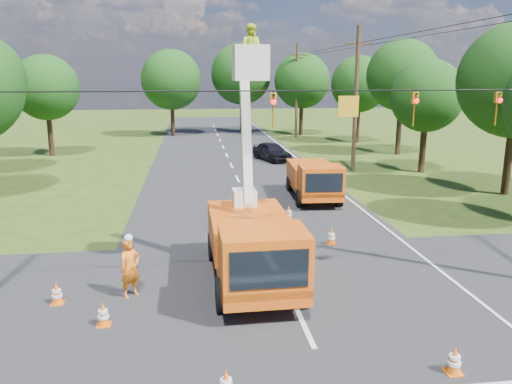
{
  "coord_description": "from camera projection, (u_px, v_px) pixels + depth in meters",
  "views": [
    {
      "loc": [
        -2.89,
        -12.06,
        6.74
      ],
      "look_at": [
        -0.65,
        5.36,
        2.6
      ],
      "focal_mm": 35.0,
      "sensor_mm": 36.0,
      "label": 1
    }
  ],
  "objects": [
    {
      "name": "ground",
      "position": [
        238.0,
        180.0,
        32.86
      ],
      "size": [
        140.0,
        140.0,
        0.0
      ],
      "primitive_type": "plane",
      "color": "#2B4314",
      "rests_on": "ground"
    },
    {
      "name": "road_main",
      "position": [
        238.0,
        180.0,
        32.86
      ],
      "size": [
        12.0,
        100.0,
        0.06
      ],
      "primitive_type": "cube",
      "color": "black",
      "rests_on": "ground"
    },
    {
      "name": "road_cross",
      "position": [
        291.0,
        297.0,
        15.48
      ],
      "size": [
        56.0,
        10.0,
        0.07
      ],
      "primitive_type": "cube",
      "color": "black",
      "rests_on": "ground"
    },
    {
      "name": "edge_line",
      "position": [
        320.0,
        177.0,
        33.55
      ],
      "size": [
        0.12,
        90.0,
        0.02
      ],
      "primitive_type": "cube",
      "color": "silver",
      "rests_on": "ground"
    },
    {
      "name": "bucket_truck",
      "position": [
        253.0,
        233.0,
        16.19
      ],
      "size": [
        2.78,
        6.77,
        8.26
      ],
      "rotation": [
        0.0,
        0.0,
        0.02
      ],
      "color": "#E44710",
      "rests_on": "ground"
    },
    {
      "name": "second_truck",
      "position": [
        314.0,
        179.0,
        27.4
      ],
      "size": [
        2.65,
        6.05,
        2.22
      ],
      "rotation": [
        0.0,
        0.0,
        -0.06
      ],
      "color": "#E44710",
      "rests_on": "ground"
    },
    {
      "name": "ground_worker",
      "position": [
        130.0,
        268.0,
        15.32
      ],
      "size": [
        0.82,
        0.79,
        1.89
      ],
      "primitive_type": "imported",
      "rotation": [
        0.0,
        0.0,
        0.7
      ],
      "color": "#FE5615",
      "rests_on": "ground"
    },
    {
      "name": "distant_car",
      "position": [
        272.0,
        151.0,
        40.01
      ],
      "size": [
        3.04,
        4.66,
        1.48
      ],
      "primitive_type": "imported",
      "rotation": [
        0.0,
        0.0,
        0.33
      ],
      "color": "black",
      "rests_on": "ground"
    },
    {
      "name": "traffic_cone_0",
      "position": [
        226.0,
        384.0,
        10.54
      ],
      "size": [
        0.38,
        0.38,
        0.71
      ],
      "color": "orange",
      "rests_on": "ground"
    },
    {
      "name": "traffic_cone_1",
      "position": [
        454.0,
        360.0,
        11.43
      ],
      "size": [
        0.38,
        0.38,
        0.71
      ],
      "color": "orange",
      "rests_on": "ground"
    },
    {
      "name": "traffic_cone_2",
      "position": [
        331.0,
        236.0,
        20.18
      ],
      "size": [
        0.38,
        0.38,
        0.71
      ],
      "color": "orange",
      "rests_on": "ground"
    },
    {
      "name": "traffic_cone_3",
      "position": [
        289.0,
        213.0,
        23.59
      ],
      "size": [
        0.38,
        0.38,
        0.71
      ],
      "color": "orange",
      "rests_on": "ground"
    },
    {
      "name": "traffic_cone_4",
      "position": [
        103.0,
        314.0,
        13.63
      ],
      "size": [
        0.38,
        0.38,
        0.71
      ],
      "color": "orange",
      "rests_on": "ground"
    },
    {
      "name": "traffic_cone_5",
      "position": [
        57.0,
        293.0,
        14.92
      ],
      "size": [
        0.38,
        0.38,
        0.71
      ],
      "color": "orange",
      "rests_on": "ground"
    },
    {
      "name": "traffic_cone_7",
      "position": [
        328.0,
        184.0,
        29.86
      ],
      "size": [
        0.38,
        0.38,
        0.71
      ],
      "color": "orange",
      "rests_on": "ground"
    },
    {
      "name": "pole_right_mid",
      "position": [
        356.0,
        99.0,
        34.67
      ],
      "size": [
        1.8,
        0.3,
        10.0
      ],
      "color": "#4C3823",
      "rests_on": "ground"
    },
    {
      "name": "pole_right_far",
      "position": [
        297.0,
        90.0,
        53.98
      ],
      "size": [
        1.8,
        0.3,
        10.0
      ],
      "color": "#4C3823",
      "rests_on": "ground"
    },
    {
      "name": "signal_span",
      "position": [
        369.0,
        105.0,
        14.4
      ],
      "size": [
        18.0,
        0.29,
        1.07
      ],
      "color": "black",
      "rests_on": "ground"
    },
    {
      "name": "tree_left_f",
      "position": [
        46.0,
        88.0,
        41.3
      ],
      "size": [
        5.4,
        5.4,
        8.4
      ],
      "color": "#382616",
      "rests_on": "ground"
    },
    {
      "name": "tree_right_c",
      "position": [
        427.0,
        96.0,
        34.24
      ],
      "size": [
        5.0,
        5.0,
        7.83
      ],
      "color": "#382616",
      "rests_on": "ground"
    },
    {
      "name": "tree_right_d",
      "position": [
        402.0,
        75.0,
        41.85
      ],
      "size": [
        6.0,
        6.0,
        9.7
      ],
      "color": "#382616",
      "rests_on": "ground"
    },
    {
      "name": "tree_right_e",
      "position": [
        359.0,
        84.0,
        49.65
      ],
      "size": [
        5.6,
        5.6,
        8.63
      ],
      "color": "#382616",
      "rests_on": "ground"
    },
    {
      "name": "tree_far_a",
      "position": [
        171.0,
        80.0,
        54.95
      ],
      "size": [
        6.6,
        6.6,
        9.5
      ],
      "color": "#382616",
      "rests_on": "ground"
    },
    {
      "name": "tree_far_b",
      "position": [
        241.0,
        74.0,
        57.73
      ],
      "size": [
        7.0,
        7.0,
        10.32
      ],
      "color": "#382616",
      "rests_on": "ground"
    },
    {
      "name": "tree_far_c",
      "position": [
        302.0,
        81.0,
        55.81
      ],
      "size": [
        6.2,
        6.2,
        9.18
      ],
      "color": "#382616",
      "rests_on": "ground"
    }
  ]
}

